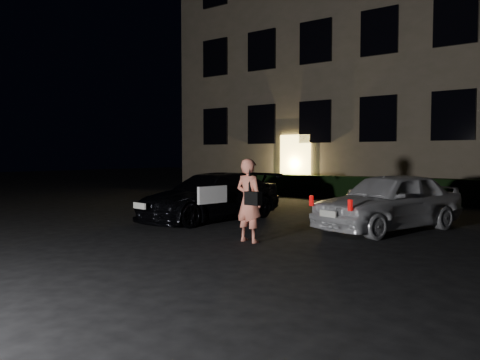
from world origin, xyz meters
The scene contains 6 objects.
ground centered at (0.00, 0.00, 0.00)m, with size 80.00×80.00×0.00m, color black.
building centered at (0.00, 14.99, 6.00)m, with size 20.00×8.11×12.00m.
hedge centered at (0.00, 10.50, 0.42)m, with size 15.00×0.70×0.85m, color black.
sedan centered at (-1.42, 2.91, 0.60)m, with size 2.23×4.31×1.19m.
hatch centered at (2.79, 3.97, 0.64)m, with size 2.70×4.05×1.28m.
man centered at (1.13, 0.98, 0.79)m, with size 0.66×0.43×1.58m.
Camera 1 is at (6.17, -6.20, 1.63)m, focal length 35.00 mm.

